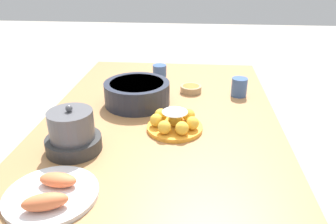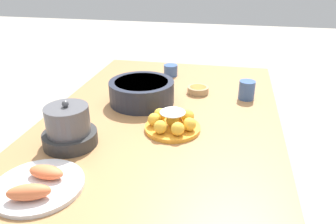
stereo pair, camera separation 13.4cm
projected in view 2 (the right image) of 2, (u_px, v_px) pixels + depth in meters
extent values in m
cylinder|color=#A87547|center=(253.00, 125.00, 2.11)|extent=(0.06, 0.06, 0.68)
cylinder|color=#A87547|center=(122.00, 114.00, 2.27)|extent=(0.06, 0.06, 0.68)
cube|color=#A87547|center=(164.00, 116.00, 1.44)|extent=(1.46, 0.98, 0.03)
cylinder|color=gold|center=(173.00, 128.00, 1.28)|extent=(0.22, 0.22, 0.02)
sphere|color=yellow|center=(177.00, 113.00, 1.33)|extent=(0.05, 0.05, 0.05)
sphere|color=yellow|center=(160.00, 115.00, 1.32)|extent=(0.05, 0.05, 0.05)
sphere|color=yellow|center=(154.00, 120.00, 1.28)|extent=(0.05, 0.05, 0.05)
sphere|color=yellow|center=(160.00, 127.00, 1.22)|extent=(0.05, 0.05, 0.05)
sphere|color=yellow|center=(178.00, 129.00, 1.21)|extent=(0.05, 0.05, 0.05)
sphere|color=yellow|center=(189.00, 124.00, 1.24)|extent=(0.05, 0.05, 0.05)
sphere|color=yellow|center=(188.00, 116.00, 1.30)|extent=(0.05, 0.05, 0.05)
ellipsoid|color=white|center=(173.00, 112.00, 1.25)|extent=(0.10, 0.10, 0.02)
sphere|color=yellow|center=(173.00, 120.00, 1.27)|extent=(0.05, 0.05, 0.05)
cylinder|color=#232838|center=(142.00, 92.00, 1.51)|extent=(0.30, 0.30, 0.10)
cylinder|color=brown|center=(141.00, 83.00, 1.49)|extent=(0.24, 0.24, 0.01)
cylinder|color=tan|center=(198.00, 90.00, 1.62)|extent=(0.11, 0.11, 0.03)
cylinder|color=#B26623|center=(198.00, 87.00, 1.62)|extent=(0.08, 0.08, 0.01)
cylinder|color=silver|center=(39.00, 186.00, 0.96)|extent=(0.26, 0.26, 0.01)
ellipsoid|color=#E57042|center=(46.00, 172.00, 0.98)|extent=(0.06, 0.11, 0.04)
ellipsoid|color=#E57042|center=(29.00, 192.00, 0.89)|extent=(0.09, 0.13, 0.05)
cylinder|color=#38568E|center=(247.00, 90.00, 1.55)|extent=(0.08, 0.08, 0.09)
cylinder|color=#38568E|center=(171.00, 70.00, 1.86)|extent=(0.08, 0.08, 0.06)
cylinder|color=#2D2D2D|center=(70.00, 138.00, 1.18)|extent=(0.19, 0.19, 0.05)
cylinder|color=#515156|center=(68.00, 120.00, 1.15)|extent=(0.15, 0.15, 0.10)
sphere|color=#515156|center=(65.00, 104.00, 1.12)|extent=(0.02, 0.02, 0.02)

